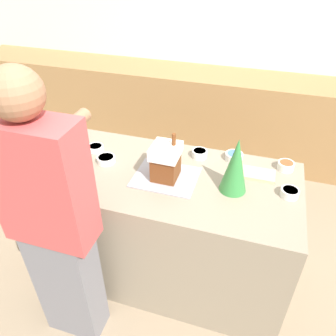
# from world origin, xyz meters

# --- Properties ---
(ground_plane) EXTENTS (12.00, 12.00, 0.00)m
(ground_plane) POSITION_xyz_m (0.00, 0.00, 0.00)
(ground_plane) COLOR gray
(wall_back) EXTENTS (8.00, 0.05, 2.60)m
(wall_back) POSITION_xyz_m (0.00, 2.14, 1.30)
(wall_back) COLOR white
(wall_back) RESTS_ON ground_plane
(back_cabinet_block) EXTENTS (6.00, 0.60, 0.94)m
(back_cabinet_block) POSITION_xyz_m (0.00, 1.81, 0.47)
(back_cabinet_block) COLOR #9E7547
(back_cabinet_block) RESTS_ON ground_plane
(kitchen_island) EXTENTS (1.62, 0.80, 0.90)m
(kitchen_island) POSITION_xyz_m (0.00, 0.00, 0.45)
(kitchen_island) COLOR gray
(kitchen_island) RESTS_ON ground_plane
(baking_tray) EXTENTS (0.39, 0.32, 0.01)m
(baking_tray) POSITION_xyz_m (-0.01, -0.02, 0.90)
(baking_tray) COLOR #9E9EA8
(baking_tray) RESTS_ON kitchen_island
(gingerbread_house) EXTENTS (0.17, 0.19, 0.29)m
(gingerbread_house) POSITION_xyz_m (-0.01, -0.02, 1.02)
(gingerbread_house) COLOR brown
(gingerbread_house) RESTS_ON baking_tray
(decorative_tree) EXTENTS (0.16, 0.16, 0.34)m
(decorative_tree) POSITION_xyz_m (0.40, -0.01, 1.07)
(decorative_tree) COLOR #33843D
(decorative_tree) RESTS_ON kitchen_island
(candy_bowl_far_right) EXTENTS (0.10, 0.10, 0.05)m
(candy_bowl_far_right) POSITION_xyz_m (0.13, 0.27, 0.92)
(candy_bowl_far_right) COLOR white
(candy_bowl_far_right) RESTS_ON kitchen_island
(candy_bowl_beside_tree) EXTENTS (0.10, 0.10, 0.05)m
(candy_bowl_beside_tree) POSITION_xyz_m (0.69, 0.29, 0.92)
(candy_bowl_beside_tree) COLOR white
(candy_bowl_beside_tree) RESTS_ON kitchen_island
(candy_bowl_center_rear) EXTENTS (0.12, 0.12, 0.04)m
(candy_bowl_center_rear) POSITION_xyz_m (-0.45, 0.03, 0.92)
(candy_bowl_center_rear) COLOR white
(candy_bowl_center_rear) RESTS_ON kitchen_island
(candy_bowl_front_corner) EXTENTS (0.11, 0.11, 0.04)m
(candy_bowl_front_corner) POSITION_xyz_m (-0.58, 0.14, 0.91)
(candy_bowl_front_corner) COLOR white
(candy_bowl_front_corner) RESTS_ON kitchen_island
(candy_bowl_far_left) EXTENTS (0.11, 0.11, 0.05)m
(candy_bowl_far_left) POSITION_xyz_m (0.72, 0.02, 0.92)
(candy_bowl_far_left) COLOR white
(candy_bowl_far_left) RESTS_ON kitchen_island
(candy_bowl_behind_tray) EXTENTS (0.12, 0.12, 0.05)m
(candy_bowl_behind_tray) POSITION_xyz_m (0.36, 0.31, 0.92)
(candy_bowl_behind_tray) COLOR silver
(candy_bowl_behind_tray) RESTS_ON kitchen_island
(cookbook) EXTENTS (0.23, 0.13, 0.02)m
(cookbook) POSITION_xyz_m (0.52, 0.17, 0.91)
(cookbook) COLOR #CCB78C
(cookbook) RESTS_ON kitchen_island
(person) EXTENTS (0.46, 0.57, 1.74)m
(person) POSITION_xyz_m (-0.44, -0.59, 0.90)
(person) COLOR slate
(person) RESTS_ON ground_plane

